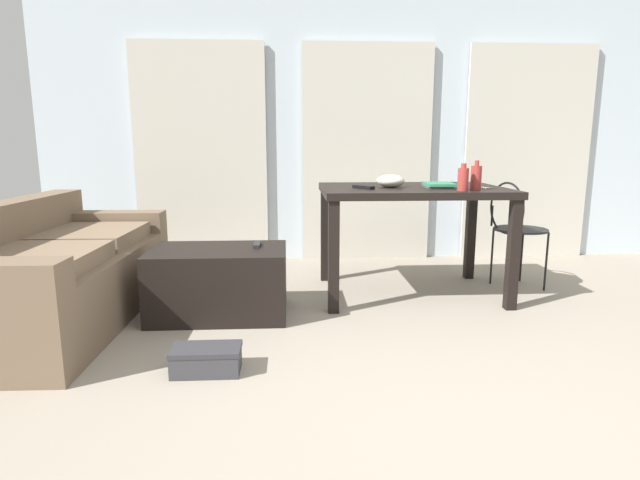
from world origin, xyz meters
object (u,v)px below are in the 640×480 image
at_px(bottle_near, 463,179).
at_px(scissors, 484,187).
at_px(coffee_table, 219,282).
at_px(wire_chair, 514,222).
at_px(couch, 54,274).
at_px(bottle_far, 476,177).
at_px(craft_table, 411,201).
at_px(shoebox, 206,360).
at_px(bowl, 391,181).
at_px(book_stack, 438,185).
at_px(tv_remote_on_table, 363,187).
at_px(tv_remote_primary, 257,244).

height_order(bottle_near, scissors, bottle_near).
height_order(coffee_table, wire_chair, wire_chair).
height_order(couch, coffee_table, couch).
bearing_deg(bottle_far, craft_table, 144.69).
distance_m(bottle_near, bottle_far, 0.13).
height_order(craft_table, shoebox, craft_table).
height_order(bottle_far, scissors, bottle_far).
bearing_deg(couch, wire_chair, 10.09).
xyz_separation_m(bottle_far, shoebox, (-1.66, -1.01, -0.81)).
relative_size(wire_chair, bowl, 4.17).
bearing_deg(book_stack, couch, -170.90).
bearing_deg(coffee_table, wire_chair, 13.21).
bearing_deg(tv_remote_on_table, bowl, -8.11).
relative_size(craft_table, bottle_near, 7.21).
bearing_deg(tv_remote_on_table, tv_remote_primary, 161.40).
bearing_deg(scissors, tv_remote_on_table, -178.65).
height_order(coffee_table, bowl, bowl).
xyz_separation_m(tv_remote_on_table, scissors, (0.86, 0.02, -0.01)).
bearing_deg(tv_remote_primary, book_stack, 12.40).
xyz_separation_m(bottle_far, scissors, (0.12, 0.15, -0.08)).
distance_m(craft_table, bowl, 0.22).
relative_size(craft_table, tv_remote_on_table, 7.09).
bearing_deg(book_stack, bottle_near, -72.77).
bearing_deg(coffee_table, shoebox, -86.70).
distance_m(coffee_table, bottle_near, 1.73).
xyz_separation_m(coffee_table, bottle_near, (1.60, 0.08, 0.65)).
relative_size(couch, tv_remote_on_table, 10.41).
bearing_deg(craft_table, shoebox, -135.51).
relative_size(wire_chair, tv_remote_primary, 5.14).
relative_size(bowl, book_stack, 0.69).
bearing_deg(coffee_table, tv_remote_on_table, 15.93).
xyz_separation_m(tv_remote_primary, shoebox, (-0.20, -0.93, -0.38)).
bearing_deg(tv_remote_on_table, couch, 155.31).
relative_size(couch, wire_chair, 2.32).
height_order(couch, tv_remote_on_table, tv_remote_on_table).
bearing_deg(shoebox, tv_remote_primary, 78.17).
bearing_deg(scissors, bottle_far, -127.38).
height_order(tv_remote_primary, shoebox, tv_remote_primary).
relative_size(craft_table, wire_chair, 1.58).
xyz_separation_m(bowl, tv_remote_on_table, (-0.21, -0.10, -0.03)).
bearing_deg(bowl, scissors, -7.26).
distance_m(craft_table, shoebox, 1.92).
bearing_deg(bowl, book_stack, -5.42).
height_order(craft_table, bowl, bowl).
bearing_deg(book_stack, shoebox, -140.53).
height_order(craft_table, book_stack, book_stack).
distance_m(bottle_far, scissors, 0.21).
bearing_deg(scissors, bowl, 172.74).
height_order(bottle_far, tv_remote_on_table, bottle_far).
bearing_deg(scissors, tv_remote_primary, -171.95).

